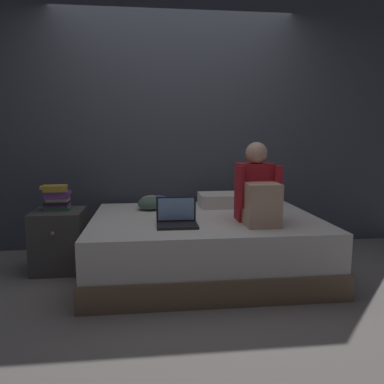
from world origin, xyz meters
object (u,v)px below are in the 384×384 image
(pillow, at_px, (227,200))
(book_stack, at_px, (57,198))
(laptop, at_px, (177,219))
(nightstand, at_px, (59,240))
(clothes_pile, at_px, (154,202))
(person_sitting, at_px, (258,192))
(bed, at_px, (204,244))

(pillow, height_order, book_stack, book_stack)
(laptop, height_order, book_stack, book_stack)
(laptop, bearing_deg, nightstand, 153.69)
(nightstand, relative_size, laptop, 1.72)
(clothes_pile, bearing_deg, pillow, 4.28)
(nightstand, bearing_deg, book_stack, 107.51)
(clothes_pile, bearing_deg, person_sitting, -38.48)
(nightstand, bearing_deg, clothes_pile, 12.79)
(person_sitting, xyz_separation_m, laptop, (-0.66, -0.04, -0.20))
(bed, bearing_deg, clothes_pile, 138.16)
(nightstand, relative_size, person_sitting, 0.84)
(book_stack, distance_m, clothes_pile, 0.89)
(book_stack, xyz_separation_m, clothes_pile, (0.87, 0.17, -0.09))
(nightstand, relative_size, book_stack, 2.28)
(bed, xyz_separation_m, person_sitting, (0.40, -0.27, 0.51))
(pillow, xyz_separation_m, book_stack, (-1.61, -0.22, 0.09))
(book_stack, bearing_deg, nightstand, -72.49)
(person_sitting, xyz_separation_m, pillow, (-0.10, 0.72, -0.19))
(person_sitting, relative_size, laptop, 2.05)
(person_sitting, height_order, clothes_pile, person_sitting)
(person_sitting, bearing_deg, bed, 145.67)
(person_sitting, distance_m, clothes_pile, 1.09)
(nightstand, distance_m, clothes_pile, 0.93)
(bed, relative_size, laptop, 6.25)
(person_sitting, bearing_deg, laptop, -176.56)
(laptop, xyz_separation_m, clothes_pile, (-0.17, 0.71, 0.01))
(pillow, bearing_deg, laptop, -126.66)
(laptop, bearing_deg, person_sitting, 3.44)
(person_sitting, bearing_deg, pillow, 97.78)
(bed, xyz_separation_m, nightstand, (-1.30, 0.20, 0.02))
(pillow, distance_m, book_stack, 1.62)
(laptop, relative_size, pillow, 0.57)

